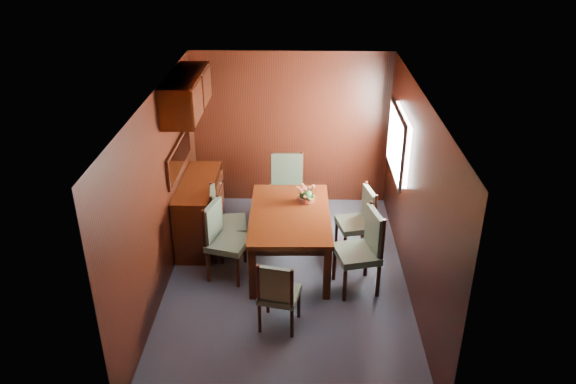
{
  "coord_description": "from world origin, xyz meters",
  "views": [
    {
      "loc": [
        0.17,
        -5.85,
        4.19
      ],
      "look_at": [
        0.0,
        0.42,
        1.05
      ],
      "focal_mm": 35.0,
      "sensor_mm": 36.0,
      "label": 1
    }
  ],
  "objects_px": {
    "chair_right_near": "(364,246)",
    "flower_centerpiece": "(306,193)",
    "dining_table": "(290,220)",
    "sideboard": "(200,211)",
    "chair_head": "(278,292)",
    "chair_left_near": "(222,236)"
  },
  "relations": [
    {
      "from": "chair_head",
      "to": "chair_right_near",
      "type": "bearing_deg",
      "value": 50.44
    },
    {
      "from": "sideboard",
      "to": "chair_right_near",
      "type": "xyz_separation_m",
      "value": [
        2.18,
        -1.1,
        0.14
      ]
    },
    {
      "from": "sideboard",
      "to": "flower_centerpiece",
      "type": "relative_size",
      "value": 5.83
    },
    {
      "from": "dining_table",
      "to": "chair_head",
      "type": "bearing_deg",
      "value": -95.6
    },
    {
      "from": "chair_right_near",
      "to": "flower_centerpiece",
      "type": "bearing_deg",
      "value": 26.67
    },
    {
      "from": "dining_table",
      "to": "chair_head",
      "type": "height_order",
      "value": "chair_head"
    },
    {
      "from": "chair_right_near",
      "to": "chair_left_near",
      "type": "bearing_deg",
      "value": 68.54
    },
    {
      "from": "dining_table",
      "to": "flower_centerpiece",
      "type": "bearing_deg",
      "value": 56.86
    },
    {
      "from": "sideboard",
      "to": "chair_head",
      "type": "relative_size",
      "value": 1.58
    },
    {
      "from": "chair_left_near",
      "to": "chair_right_near",
      "type": "xyz_separation_m",
      "value": [
        1.74,
        -0.24,
        0.03
      ]
    },
    {
      "from": "sideboard",
      "to": "chair_head",
      "type": "xyz_separation_m",
      "value": [
        1.17,
        -1.9,
        0.04
      ]
    },
    {
      "from": "chair_left_near",
      "to": "chair_right_near",
      "type": "height_order",
      "value": "chair_right_near"
    },
    {
      "from": "sideboard",
      "to": "chair_left_near",
      "type": "distance_m",
      "value": 0.97
    },
    {
      "from": "sideboard",
      "to": "chair_right_near",
      "type": "bearing_deg",
      "value": -26.85
    },
    {
      "from": "flower_centerpiece",
      "to": "chair_left_near",
      "type": "bearing_deg",
      "value": -150.67
    },
    {
      "from": "chair_left_near",
      "to": "chair_head",
      "type": "xyz_separation_m",
      "value": [
        0.74,
        -1.04,
        -0.07
      ]
    },
    {
      "from": "sideboard",
      "to": "chair_right_near",
      "type": "relative_size",
      "value": 1.31
    },
    {
      "from": "flower_centerpiece",
      "to": "chair_right_near",
      "type": "bearing_deg",
      "value": -49.7
    },
    {
      "from": "chair_head",
      "to": "flower_centerpiece",
      "type": "xyz_separation_m",
      "value": [
        0.3,
        1.63,
        0.38
      ]
    },
    {
      "from": "dining_table",
      "to": "chair_head",
      "type": "xyz_separation_m",
      "value": [
        -0.1,
        -1.31,
        -0.16
      ]
    },
    {
      "from": "chair_left_near",
      "to": "sideboard",
      "type": "bearing_deg",
      "value": -137.74
    },
    {
      "from": "chair_right_near",
      "to": "flower_centerpiece",
      "type": "distance_m",
      "value": 1.12
    }
  ]
}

